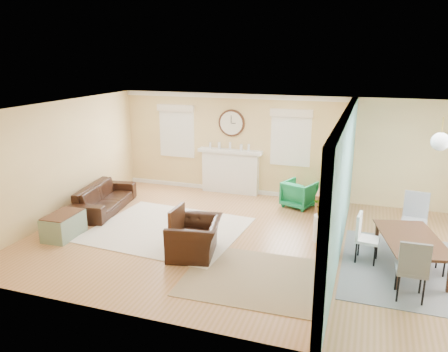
% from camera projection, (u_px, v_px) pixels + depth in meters
% --- Properties ---
extents(floor, '(9.00, 9.00, 0.00)m').
position_uv_depth(floor, '(258.00, 242.00, 8.57)').
color(floor, '#A6713E').
rests_on(floor, ground).
extents(wall_back, '(9.00, 0.02, 2.60)m').
position_uv_depth(wall_back, '(289.00, 148.00, 10.96)').
color(wall_back, tan).
rests_on(wall_back, ground).
extents(wall_front, '(9.00, 0.02, 2.60)m').
position_uv_depth(wall_front, '(200.00, 241.00, 5.49)').
color(wall_front, tan).
rests_on(wall_front, ground).
extents(wall_left, '(0.02, 6.00, 2.60)m').
position_uv_depth(wall_left, '(61.00, 161.00, 9.62)').
color(wall_left, tan).
rests_on(wall_left, ground).
extents(ceiling, '(9.00, 6.00, 0.02)m').
position_uv_depth(ceiling, '(261.00, 110.00, 7.87)').
color(ceiling, white).
rests_on(ceiling, wall_back).
extents(partition, '(0.17, 6.00, 2.60)m').
position_uv_depth(partition, '(343.00, 179.00, 8.00)').
color(partition, tan).
rests_on(partition, ground).
extents(fireplace, '(1.70, 0.30, 1.17)m').
position_uv_depth(fireplace, '(230.00, 171.00, 11.50)').
color(fireplace, white).
rests_on(fireplace, ground).
extents(wall_clock, '(0.70, 0.07, 0.70)m').
position_uv_depth(wall_clock, '(232.00, 123.00, 11.24)').
color(wall_clock, '#4E2E1C').
rests_on(wall_clock, wall_back).
extents(window_left, '(1.05, 0.13, 1.42)m').
position_uv_depth(window_left, '(177.00, 127.00, 11.76)').
color(window_left, white).
rests_on(window_left, wall_back).
extents(window_right, '(1.05, 0.13, 1.42)m').
position_uv_depth(window_right, '(291.00, 134.00, 10.80)').
color(window_right, white).
rests_on(window_right, wall_back).
extents(pendant, '(0.30, 0.30, 0.55)m').
position_uv_depth(pendant, '(440.00, 142.00, 7.05)').
color(pendant, gold).
rests_on(pendant, ceiling).
extents(rug_cream, '(3.18, 2.81, 0.02)m').
position_uv_depth(rug_cream, '(168.00, 229.00, 9.17)').
color(rug_cream, beige).
rests_on(rug_cream, floor).
extents(rug_jute, '(2.38, 1.96, 0.01)m').
position_uv_depth(rug_jute, '(256.00, 278.00, 7.20)').
color(rug_jute, tan).
rests_on(rug_jute, floor).
extents(rug_grey, '(2.25, 2.81, 0.01)m').
position_uv_depth(rug_grey, '(410.00, 269.00, 7.50)').
color(rug_grey, slate).
rests_on(rug_grey, floor).
extents(sofa, '(1.12, 2.16, 0.60)m').
position_uv_depth(sofa, '(104.00, 198.00, 10.27)').
color(sofa, black).
rests_on(sofa, floor).
extents(eames_chair, '(1.09, 1.19, 0.67)m').
position_uv_depth(eames_chair, '(195.00, 238.00, 7.95)').
color(eames_chair, black).
rests_on(eames_chair, floor).
extents(green_chair, '(0.89, 0.90, 0.64)m').
position_uv_depth(green_chair, '(299.00, 194.00, 10.50)').
color(green_chair, '#1D714E').
rests_on(green_chair, floor).
extents(trunk, '(0.56, 0.88, 0.49)m').
position_uv_depth(trunk, '(64.00, 225.00, 8.77)').
color(trunk, gray).
rests_on(trunk, floor).
extents(credenza, '(0.51, 1.50, 0.80)m').
position_uv_depth(credenza, '(330.00, 204.00, 9.53)').
color(credenza, '#9C714C').
rests_on(credenza, floor).
extents(tv, '(0.27, 1.02, 0.58)m').
position_uv_depth(tv, '(332.00, 174.00, 9.35)').
color(tv, black).
rests_on(tv, credenza).
extents(garden_stool, '(0.36, 0.36, 0.53)m').
position_uv_depth(garden_stool, '(322.00, 228.00, 8.56)').
color(garden_stool, white).
rests_on(garden_stool, floor).
extents(potted_plant, '(0.39, 0.34, 0.43)m').
position_uv_depth(potted_plant, '(324.00, 205.00, 8.44)').
color(potted_plant, '#337F33').
rests_on(potted_plant, garden_stool).
extents(dining_table, '(1.26, 1.81, 0.58)m').
position_uv_depth(dining_table, '(411.00, 254.00, 7.43)').
color(dining_table, '#4E2E1C').
rests_on(dining_table, floor).
extents(dining_chair_n, '(0.50, 0.50, 1.02)m').
position_uv_depth(dining_chair_n, '(415.00, 215.00, 8.30)').
color(dining_chair_n, slate).
rests_on(dining_chair_n, floor).
extents(dining_chair_s, '(0.44, 0.44, 0.98)m').
position_uv_depth(dining_chair_s, '(412.00, 263.00, 6.46)').
color(dining_chair_s, slate).
rests_on(dining_chair_s, floor).
extents(dining_chair_w, '(0.43, 0.43, 0.88)m').
position_uv_depth(dining_chair_w, '(368.00, 235.00, 7.65)').
color(dining_chair_w, white).
rests_on(dining_chair_w, floor).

